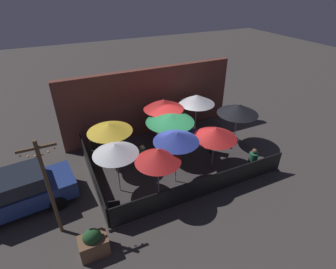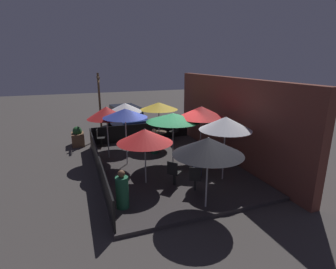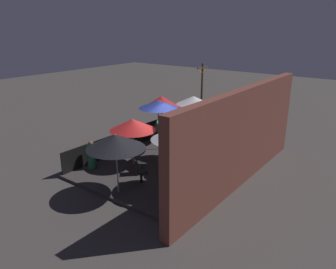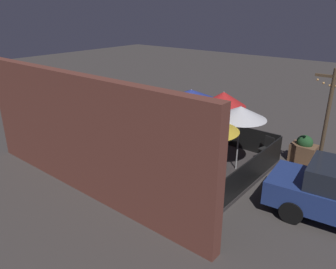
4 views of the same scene
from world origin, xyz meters
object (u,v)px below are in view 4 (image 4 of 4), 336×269
at_px(patio_umbrella_6, 89,92).
at_px(patio_umbrella_7, 146,107).
at_px(patio_umbrella_2, 191,94).
at_px(patron_0, 111,140).
at_px(patron_1, 142,114).
at_px(light_post, 326,122).
at_px(patron_2, 186,154).
at_px(dining_table_1, 119,154).
at_px(patio_umbrella_1, 116,108).
at_px(planter_box, 303,150).
at_px(patio_chair_3, 267,148).
at_px(patio_umbrella_4, 240,113).
at_px(dining_table_0, 205,170).
at_px(patio_chair_2, 105,130).
at_px(patio_umbrella_0, 207,124).
at_px(patio_umbrella_3, 81,101).
at_px(patio_chair_1, 201,192).
at_px(patio_chair_0, 124,129).
at_px(patio_umbrella_8, 224,99).
at_px(patio_umbrella_5, 147,98).

height_order(patio_umbrella_6, patio_umbrella_7, patio_umbrella_7).
height_order(patio_umbrella_2, patron_0, patio_umbrella_2).
relative_size(patron_1, light_post, 0.32).
distance_m(patio_umbrella_2, patron_2, 2.46).
distance_m(patio_umbrella_7, patron_0, 2.23).
bearing_deg(dining_table_1, patio_umbrella_1, 180.00).
height_order(patron_0, planter_box, patron_0).
distance_m(patio_chair_3, planter_box, 1.48).
xyz_separation_m(patio_umbrella_4, patron_2, (1.43, 1.07, -1.54)).
height_order(patio_umbrella_2, dining_table_0, patio_umbrella_2).
relative_size(patio_umbrella_4, patio_chair_2, 2.52).
height_order(dining_table_1, patio_chair_3, patio_chair_3).
xyz_separation_m(patio_umbrella_0, dining_table_1, (2.99, 0.92, -1.51)).
bearing_deg(patio_chair_3, patio_umbrella_4, -8.40).
distance_m(patio_chair_2, patio_chair_3, 6.67).
bearing_deg(patio_umbrella_3, dining_table_1, 179.66).
bearing_deg(light_post, dining_table_0, 45.34).
bearing_deg(patio_umbrella_4, planter_box, -123.32).
bearing_deg(patron_0, patio_umbrella_4, 87.90).
bearing_deg(patio_umbrella_2, patio_chair_1, 129.75).
relative_size(patio_umbrella_0, patio_umbrella_1, 0.92).
xyz_separation_m(patio_chair_0, patron_0, (-0.47, 1.16, -0.02)).
bearing_deg(dining_table_0, patron_0, 1.73).
bearing_deg(planter_box, patio_chair_2, 26.53).
distance_m(patio_umbrella_8, patio_chair_0, 4.42).
bearing_deg(patio_chair_1, patio_umbrella_2, 11.31).
xyz_separation_m(patio_umbrella_0, patio_chair_0, (4.78, -1.03, -1.58)).
relative_size(patio_umbrella_4, patio_umbrella_5, 1.13).
relative_size(patio_chair_0, patron_1, 0.77).
xyz_separation_m(patio_umbrella_2, patron_1, (3.47, -0.85, -1.71)).
height_order(patio_umbrella_0, patio_umbrella_7, patio_umbrella_0).
height_order(patio_chair_2, patio_chair_3, patio_chair_3).
height_order(patio_umbrella_6, patron_2, patio_umbrella_6).
bearing_deg(patio_chair_2, patio_umbrella_0, 25.10).
distance_m(patio_umbrella_2, patio_chair_3, 3.48).
xyz_separation_m(patio_umbrella_6, patio_chair_3, (-7.20, -2.40, -1.45)).
xyz_separation_m(patio_umbrella_0, patio_umbrella_1, (2.99, 0.92, 0.15)).
distance_m(patio_umbrella_5, patron_0, 2.42).
height_order(patio_umbrella_5, patio_umbrella_8, patio_umbrella_8).
relative_size(patio_umbrella_7, dining_table_1, 2.35).
xyz_separation_m(planter_box, light_post, (-0.90, 1.38, 1.68)).
bearing_deg(light_post, planter_box, -56.89).
xyz_separation_m(dining_table_0, patron_2, (1.21, -0.65, -0.01)).
relative_size(patio_umbrella_3, patio_umbrella_8, 1.01).
xyz_separation_m(patio_umbrella_3, patio_chair_3, (-5.67, -3.94, -1.66)).
distance_m(patio_umbrella_0, patio_umbrella_2, 3.05).
bearing_deg(patio_chair_3, patron_2, -25.62).
xyz_separation_m(patio_umbrella_6, patio_chair_1, (-7.05, 1.74, -1.44)).
bearing_deg(planter_box, patio_umbrella_6, 22.85).
xyz_separation_m(patio_umbrella_1, dining_table_1, (0.00, 0.00, -1.66)).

